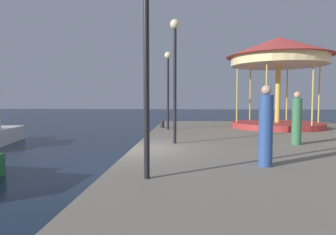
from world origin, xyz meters
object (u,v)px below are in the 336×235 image
object	(u,v)px
carousel	(279,61)
person_mid_promenade	(297,120)
lamp_post_mid_promenade	(175,60)
person_far_corner	(266,128)
lamp_post_near_edge	(146,38)
lamp_post_far_end	(168,76)
bollard_center	(162,124)

from	to	relation	value
carousel	person_mid_promenade	size ratio (longest dim) A/B	3.07
lamp_post_mid_promenade	person_far_corner	xyz separation A→B (m)	(2.38, -3.63, -2.14)
lamp_post_near_edge	lamp_post_far_end	bearing A→B (deg)	91.19
carousel	lamp_post_near_edge	xyz separation A→B (m)	(-5.96, -11.45, -0.91)
lamp_post_near_edge	bollard_center	bearing A→B (deg)	93.16
carousel	lamp_post_mid_promenade	world-z (taller)	carousel
lamp_post_near_edge	lamp_post_far_end	world-z (taller)	lamp_post_near_edge
lamp_post_mid_promenade	person_mid_promenade	distance (m)	4.90
lamp_post_near_edge	lamp_post_mid_promenade	distance (m)	4.97
carousel	lamp_post_far_end	distance (m)	6.43
lamp_post_near_edge	person_mid_promenade	distance (m)	7.16
person_mid_promenade	person_far_corner	size ratio (longest dim) A/B	0.96
lamp_post_mid_promenade	lamp_post_far_end	size ratio (longest dim) A/B	1.10
bollard_center	person_mid_promenade	size ratio (longest dim) A/B	0.21
carousel	person_mid_promenade	xyz separation A→B (m)	(-1.20, -6.48, -2.89)
bollard_center	person_mid_promenade	xyz separation A→B (m)	(5.37, -5.93, 0.70)
carousel	person_far_corner	world-z (taller)	carousel
lamp_post_mid_promenade	bollard_center	bearing A→B (deg)	99.28
bollard_center	lamp_post_far_end	bearing A→B (deg)	-68.24
carousel	lamp_post_mid_promenade	size ratio (longest dim) A/B	1.30
carousel	lamp_post_mid_promenade	xyz separation A→B (m)	(-5.59, -6.50, -0.72)
lamp_post_near_edge	bollard_center	world-z (taller)	lamp_post_near_edge
person_far_corner	carousel	bearing A→B (deg)	72.39
carousel	person_mid_promenade	distance (m)	7.20
lamp_post_near_edge	person_far_corner	bearing A→B (deg)	25.82
lamp_post_near_edge	bollard_center	distance (m)	11.24
lamp_post_far_end	lamp_post_near_edge	bearing A→B (deg)	-88.81
lamp_post_near_edge	person_far_corner	size ratio (longest dim) A/B	2.11
lamp_post_mid_promenade	bollard_center	xyz separation A→B (m)	(-0.97, 5.95, -2.87)
lamp_post_near_edge	lamp_post_far_end	size ratio (longest dim) A/B	1.02
person_mid_promenade	bollard_center	bearing A→B (deg)	132.13
carousel	lamp_post_mid_promenade	bearing A→B (deg)	-130.71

